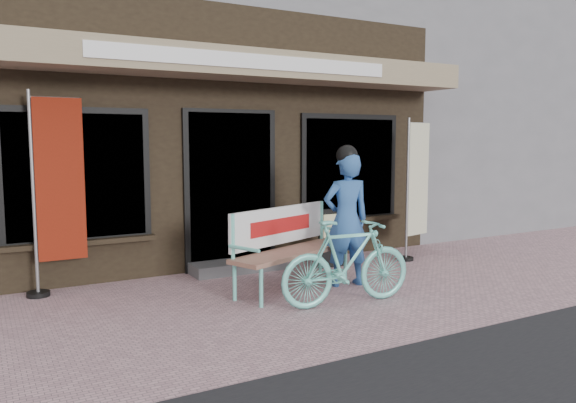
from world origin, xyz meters
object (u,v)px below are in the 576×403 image
bench (288,241)px  nobori_cream (416,187)px  nobori_red (56,191)px  person (346,217)px  bicycle (347,262)px  menu_stand (332,237)px

bench → nobori_cream: nobori_cream is taller
bench → nobori_red: (-2.45, 1.06, 0.63)m
bench → person: (0.68, -0.24, 0.27)m
person → nobori_red: size_ratio=0.74×
bicycle → nobori_red: (-2.68, 1.98, 0.74)m
person → menu_stand: size_ratio=2.09×
nobori_red → nobori_cream: bearing=-6.2°
person → nobori_cream: (1.82, 0.78, 0.24)m
nobori_red → nobori_cream: 4.98m
person → bicycle: size_ratio=1.11×
menu_stand → bench: bearing=-148.0°
menu_stand → person: bearing=-113.6°
nobori_red → bench: bearing=-23.7°
nobori_red → menu_stand: 3.64m
person → menu_stand: (0.40, 0.91, -0.42)m
person → bicycle: (-0.46, -0.68, -0.38)m
nobori_cream → menu_stand: size_ratio=2.55×
bench → menu_stand: size_ratio=2.23×
bicycle → nobori_red: bearing=58.8°
nobori_red → person: bearing=-22.8°
bicycle → menu_stand: (0.86, 1.59, -0.04)m
bicycle → person: bearing=-28.9°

